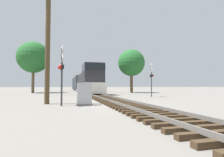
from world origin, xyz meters
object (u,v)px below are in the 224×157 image
crossing_signal_far (152,77)px  relay_cabinet (84,94)px  crossing_signal_near (61,70)px  tree_far_right (131,63)px  freight_train (81,83)px  tree_mid_background (33,57)px  utility_pole (48,40)px

crossing_signal_far → relay_cabinet: bearing=143.6°
crossing_signal_near → crossing_signal_far: (10.50, 7.27, 0.02)m
relay_cabinet → tree_far_right: (11.46, 20.39, 5.18)m
relay_cabinet → tree_far_right: tree_far_right is taller
crossing_signal_far → tree_far_right: 13.88m
crossing_signal_near → freight_train: bearing=165.7°
crossing_signal_near → crossing_signal_far: bearing=117.6°
freight_train → tree_mid_background: tree_mid_background is taller
relay_cabinet → utility_pole: (-2.59, 1.51, 4.03)m
freight_train → crossing_signal_near: bearing=-97.2°
tree_far_right → crossing_signal_far: bearing=-100.8°
utility_pole → tree_far_right: bearing=53.3°
freight_train → utility_pole: utility_pole is taller
utility_pole → crossing_signal_far: bearing=26.2°
crossing_signal_near → tree_far_right: 24.50m
relay_cabinet → tree_mid_background: (-7.44, 24.79, 6.19)m
freight_train → relay_cabinet: size_ratio=30.13×
utility_pole → tree_far_right: utility_pole is taller
tree_far_right → relay_cabinet: bearing=-119.3°
tree_far_right → utility_pole: bearing=-126.7°
relay_cabinet → utility_pole: 5.03m
relay_cabinet → tree_mid_background: 26.61m
freight_train → relay_cabinet: (-2.66, -33.43, -1.30)m
tree_mid_background → freight_train: bearing=40.5°
freight_train → crossing_signal_far: (6.30, -26.24, 0.38)m
crossing_signal_far → relay_cabinet: size_ratio=2.64×
crossing_signal_near → utility_pole: size_ratio=0.43×
utility_pole → tree_far_right: size_ratio=1.09×
freight_train → crossing_signal_far: size_ratio=11.39×
freight_train → utility_pole: bearing=-99.3°
freight_train → utility_pole: size_ratio=4.97×
utility_pole → tree_mid_background: 23.88m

